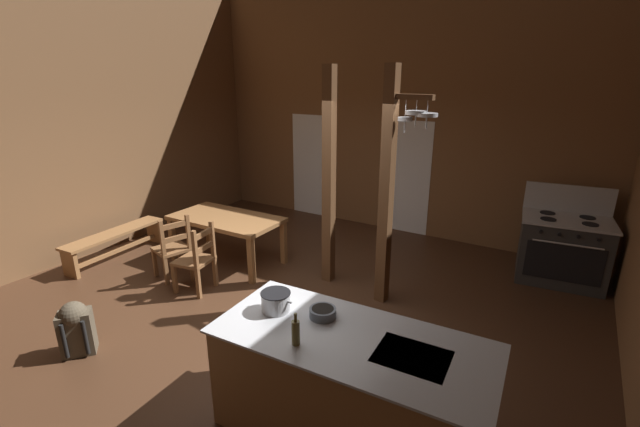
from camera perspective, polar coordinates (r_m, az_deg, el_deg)
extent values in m
cube|color=#422819|center=(5.40, -7.26, -14.05)|extent=(8.10, 8.24, 0.10)
cube|color=brown|center=(7.89, 9.87, 14.14)|extent=(8.10, 0.14, 4.59)
cube|color=brown|center=(7.53, -31.34, 11.65)|extent=(0.14, 8.24, 4.59)
cube|color=white|center=(8.74, -0.86, 6.37)|extent=(1.00, 0.01, 2.05)
cube|color=white|center=(7.88, 11.63, 4.68)|extent=(0.84, 0.01, 2.05)
cube|color=olive|center=(3.66, 4.04, -22.28)|extent=(2.14, 1.00, 0.89)
cube|color=#B7BABF|center=(3.38, 4.22, -16.38)|extent=(2.21, 1.07, 0.02)
cube|color=black|center=(3.25, 12.23, -18.20)|extent=(0.54, 0.43, 0.00)
cube|color=black|center=(4.22, 6.55, -22.96)|extent=(1.99, 0.14, 0.10)
cube|color=#2F2F2F|center=(6.91, 29.68, -4.37)|extent=(1.18, 0.88, 0.90)
cube|color=black|center=(6.56, 29.84, -5.80)|extent=(0.93, 0.11, 0.52)
cylinder|color=#B7BABF|center=(6.44, 30.25, -3.60)|extent=(0.82, 0.12, 0.02)
cube|color=#B7BABF|center=(6.76, 30.29, -0.71)|extent=(1.22, 0.92, 0.03)
cube|color=#B7BABF|center=(7.05, 30.35, 1.73)|extent=(1.14, 0.17, 0.40)
cylinder|color=black|center=(6.64, 32.52, -1.22)|extent=(0.22, 0.22, 0.01)
cylinder|color=black|center=(6.59, 28.29, -0.66)|extent=(0.22, 0.22, 0.01)
cylinder|color=black|center=(6.93, 32.25, -0.45)|extent=(0.22, 0.22, 0.01)
cylinder|color=black|center=(6.88, 28.20, 0.09)|extent=(0.22, 0.22, 0.01)
cylinder|color=black|center=(6.46, 33.30, -2.94)|extent=(0.05, 0.03, 0.04)
cylinder|color=black|center=(6.42, 31.38, -2.70)|extent=(0.05, 0.03, 0.04)
cylinder|color=black|center=(6.40, 29.44, -2.45)|extent=(0.05, 0.03, 0.04)
cylinder|color=black|center=(6.38, 27.49, -2.20)|extent=(0.05, 0.03, 0.04)
cube|color=brown|center=(5.20, 8.91, 2.94)|extent=(0.15, 0.15, 2.94)
cube|color=brown|center=(4.93, 11.85, 15.07)|extent=(0.58, 0.13, 0.06)
cylinder|color=#B7BABF|center=(4.95, 11.42, 13.82)|extent=(0.01, 0.01, 0.22)
cylinder|color=#B7BABF|center=(4.96, 11.33, 12.32)|extent=(0.18, 0.18, 0.04)
cylinder|color=#B7BABF|center=(4.97, 11.27, 11.41)|extent=(0.02, 0.02, 0.14)
cylinder|color=#B7BABF|center=(4.90, 12.83, 14.13)|extent=(0.01, 0.01, 0.15)
cylinder|color=#B7BABF|center=(4.90, 12.75, 13.06)|extent=(0.26, 0.26, 0.04)
cylinder|color=#B7BABF|center=(4.91, 12.69, 12.13)|extent=(0.02, 0.02, 0.14)
cylinder|color=#B7BABF|center=(4.85, 14.23, 13.90)|extent=(0.01, 0.01, 0.16)
cylinder|color=#B7BABF|center=(4.86, 14.14, 12.71)|extent=(0.25, 0.25, 0.04)
cylinder|color=#B7BABF|center=(4.86, 14.06, 11.77)|extent=(0.02, 0.02, 0.14)
cube|color=brown|center=(5.70, 1.20, 4.50)|extent=(0.14, 0.14, 2.94)
cube|color=olive|center=(6.66, -12.49, -0.69)|extent=(1.71, 0.93, 0.06)
cube|color=olive|center=(7.57, -14.73, -1.52)|extent=(0.08, 0.08, 0.68)
cube|color=olive|center=(6.60, -4.90, -3.92)|extent=(0.08, 0.08, 0.68)
cube|color=olive|center=(7.09, -19.14, -3.33)|extent=(0.08, 0.08, 0.68)
cube|color=olive|center=(6.03, -9.19, -6.30)|extent=(0.08, 0.08, 0.68)
cube|color=brown|center=(6.00, -16.57, -6.07)|extent=(0.51, 0.51, 0.04)
cube|color=brown|center=(6.07, -18.90, -8.35)|extent=(0.06, 0.06, 0.41)
cube|color=brown|center=(6.33, -16.73, -6.99)|extent=(0.06, 0.06, 0.41)
cube|color=brown|center=(5.74, -16.23, -6.69)|extent=(0.06, 0.06, 0.95)
cube|color=brown|center=(6.01, -14.07, -5.32)|extent=(0.06, 0.06, 0.95)
cube|color=brown|center=(5.74, -15.42, -2.66)|extent=(0.10, 0.38, 0.07)
cube|color=brown|center=(5.80, -15.26, -4.41)|extent=(0.10, 0.38, 0.07)
cube|color=brown|center=(6.48, -19.28, -4.51)|extent=(0.54, 0.54, 0.04)
cube|color=brown|center=(6.67, -21.25, -6.20)|extent=(0.06, 0.06, 0.41)
cube|color=brown|center=(6.79, -18.29, -5.40)|extent=(0.06, 0.06, 0.41)
cube|color=brown|center=(6.23, -20.18, -5.07)|extent=(0.06, 0.06, 0.95)
cube|color=brown|center=(6.37, -17.06, -4.23)|extent=(0.06, 0.06, 0.95)
cube|color=brown|center=(6.17, -18.94, -1.52)|extent=(0.14, 0.38, 0.07)
cube|color=brown|center=(6.24, -18.76, -3.16)|extent=(0.14, 0.38, 0.07)
cube|color=olive|center=(7.49, -25.88, -2.38)|extent=(0.48, 1.69, 0.04)
cube|color=olive|center=(7.17, -30.50, -5.88)|extent=(0.31, 0.08, 0.40)
cube|color=olive|center=(8.01, -21.33, -2.18)|extent=(0.31, 0.08, 0.40)
cube|color=olive|center=(7.59, -25.57, -4.50)|extent=(0.16, 1.47, 0.06)
cube|color=#4C4233|center=(5.28, -29.79, -13.71)|extent=(0.37, 0.39, 0.48)
cube|color=#4C4233|center=(5.43, -29.46, -13.66)|extent=(0.19, 0.21, 0.17)
cylinder|color=black|center=(5.20, -31.08, -14.46)|extent=(0.06, 0.06, 0.38)
cylinder|color=black|center=(5.16, -28.94, -14.35)|extent=(0.06, 0.06, 0.38)
sphere|color=#4C4233|center=(5.18, -30.18, -11.61)|extent=(0.38, 0.38, 0.27)
cylinder|color=#B7BABF|center=(3.67, -5.94, -11.70)|extent=(0.24, 0.24, 0.16)
cylinder|color=black|center=(3.63, -5.98, -10.56)|extent=(0.25, 0.25, 0.01)
cylinder|color=#B7BABF|center=(3.73, -7.67, -10.58)|extent=(0.05, 0.02, 0.02)
cylinder|color=#B7BABF|center=(3.58, -4.16, -11.75)|extent=(0.05, 0.02, 0.02)
cylinder|color=slate|center=(3.59, 0.37, -13.16)|extent=(0.22, 0.22, 0.08)
cylinder|color=black|center=(3.57, 0.37, -12.61)|extent=(0.18, 0.18, 0.00)
cylinder|color=brown|center=(3.25, -3.28, -15.69)|extent=(0.06, 0.06, 0.19)
cylinder|color=brown|center=(3.18, -3.32, -13.75)|extent=(0.02, 0.02, 0.07)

